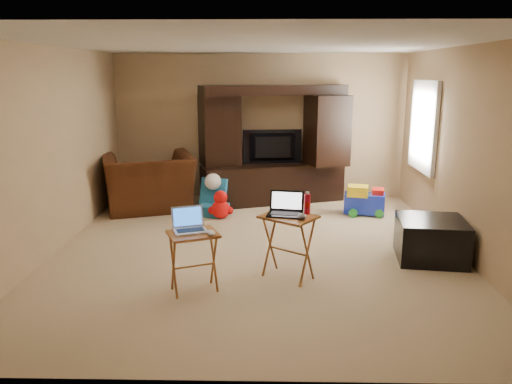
{
  "coord_description": "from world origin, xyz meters",
  "views": [
    {
      "loc": [
        0.12,
        -5.95,
        2.19
      ],
      "look_at": [
        0.0,
        -0.2,
        0.8
      ],
      "focal_mm": 35.0,
      "sensor_mm": 36.0,
      "label": 1
    }
  ],
  "objects_px": {
    "plush_toy": "(221,204)",
    "push_toy": "(365,200)",
    "mouse_left": "(211,233)",
    "tray_table_right": "(288,247)",
    "mouse_right": "(302,216)",
    "laptop_left": "(190,220)",
    "child_rocker": "(212,197)",
    "ottoman": "(431,239)",
    "tray_table_left": "(194,262)",
    "water_bottle": "(307,204)",
    "television": "(273,147)",
    "entertainment_center": "(273,145)",
    "laptop_right": "(285,204)",
    "recliner": "(149,182)"
  },
  "relations": [
    {
      "from": "mouse_left",
      "to": "television",
      "type": "bearing_deg",
      "value": 80.05
    },
    {
      "from": "plush_toy",
      "to": "child_rocker",
      "type": "bearing_deg",
      "value": 126.25
    },
    {
      "from": "water_bottle",
      "to": "mouse_left",
      "type": "bearing_deg",
      "value": -152.48
    },
    {
      "from": "mouse_left",
      "to": "mouse_right",
      "type": "bearing_deg",
      "value": 18.84
    },
    {
      "from": "laptop_left",
      "to": "child_rocker",
      "type": "bearing_deg",
      "value": 71.57
    },
    {
      "from": "laptop_right",
      "to": "mouse_left",
      "type": "relative_size",
      "value": 2.9
    },
    {
      "from": "television",
      "to": "water_bottle",
      "type": "relative_size",
      "value": 4.65
    },
    {
      "from": "television",
      "to": "tray_table_left",
      "type": "distance_m",
      "value": 3.77
    },
    {
      "from": "plush_toy",
      "to": "laptop_right",
      "type": "bearing_deg",
      "value": -68.05
    },
    {
      "from": "tray_table_right",
      "to": "mouse_right",
      "type": "distance_m",
      "value": 0.42
    },
    {
      "from": "plush_toy",
      "to": "water_bottle",
      "type": "height_order",
      "value": "water_bottle"
    },
    {
      "from": "television",
      "to": "push_toy",
      "type": "height_order",
      "value": "television"
    },
    {
      "from": "tray_table_right",
      "to": "laptop_left",
      "type": "bearing_deg",
      "value": -125.81
    },
    {
      "from": "plush_toy",
      "to": "push_toy",
      "type": "height_order",
      "value": "push_toy"
    },
    {
      "from": "ottoman",
      "to": "laptop_right",
      "type": "relative_size",
      "value": 2.09
    },
    {
      "from": "recliner",
      "to": "mouse_right",
      "type": "relative_size",
      "value": 9.71
    },
    {
      "from": "mouse_left",
      "to": "water_bottle",
      "type": "relative_size",
      "value": 0.59
    },
    {
      "from": "tray_table_left",
      "to": "water_bottle",
      "type": "bearing_deg",
      "value": -2.17
    },
    {
      "from": "push_toy",
      "to": "television",
      "type": "bearing_deg",
      "value": 165.15
    },
    {
      "from": "plush_toy",
      "to": "mouse_left",
      "type": "height_order",
      "value": "mouse_left"
    },
    {
      "from": "tray_table_left",
      "to": "laptop_left",
      "type": "relative_size",
      "value": 1.91
    },
    {
      "from": "child_rocker",
      "to": "ottoman",
      "type": "height_order",
      "value": "child_rocker"
    },
    {
      "from": "entertainment_center",
      "to": "mouse_left",
      "type": "xyz_separation_m",
      "value": [
        -0.65,
        -3.71,
        -0.34
      ]
    },
    {
      "from": "ottoman",
      "to": "tray_table_right",
      "type": "relative_size",
      "value": 1.09
    },
    {
      "from": "television",
      "to": "ottoman",
      "type": "xyz_separation_m",
      "value": [
        1.86,
        -2.67,
        -0.7
      ]
    },
    {
      "from": "push_toy",
      "to": "laptop_right",
      "type": "bearing_deg",
      "value": -105.57
    },
    {
      "from": "tray_table_right",
      "to": "mouse_right",
      "type": "relative_size",
      "value": 4.92
    },
    {
      "from": "push_toy",
      "to": "mouse_left",
      "type": "distance_m",
      "value": 3.63
    },
    {
      "from": "television",
      "to": "mouse_left",
      "type": "xyz_separation_m",
      "value": [
        -0.65,
        -3.69,
        -0.3
      ]
    },
    {
      "from": "entertainment_center",
      "to": "ottoman",
      "type": "distance_m",
      "value": 3.35
    },
    {
      "from": "television",
      "to": "water_bottle",
      "type": "bearing_deg",
      "value": 87.94
    },
    {
      "from": "push_toy",
      "to": "tray_table_right",
      "type": "height_order",
      "value": "tray_table_right"
    },
    {
      "from": "plush_toy",
      "to": "tray_table_right",
      "type": "relative_size",
      "value": 0.63
    },
    {
      "from": "recliner",
      "to": "mouse_right",
      "type": "distance_m",
      "value": 3.66
    },
    {
      "from": "laptop_left",
      "to": "mouse_right",
      "type": "distance_m",
      "value": 1.15
    },
    {
      "from": "television",
      "to": "ottoman",
      "type": "distance_m",
      "value": 3.33
    },
    {
      "from": "push_toy",
      "to": "ottoman",
      "type": "height_order",
      "value": "ottoman"
    },
    {
      "from": "plush_toy",
      "to": "mouse_right",
      "type": "bearing_deg",
      "value": -65.72
    },
    {
      "from": "plush_toy",
      "to": "ottoman",
      "type": "relative_size",
      "value": 0.58
    },
    {
      "from": "television",
      "to": "plush_toy",
      "type": "relative_size",
      "value": 2.28
    },
    {
      "from": "push_toy",
      "to": "ottoman",
      "type": "bearing_deg",
      "value": -64.84
    },
    {
      "from": "television",
      "to": "laptop_right",
      "type": "bearing_deg",
      "value": 83.61
    },
    {
      "from": "child_rocker",
      "to": "laptop_left",
      "type": "bearing_deg",
      "value": -69.78
    },
    {
      "from": "child_rocker",
      "to": "tray_table_left",
      "type": "height_order",
      "value": "tray_table_left"
    },
    {
      "from": "tray_table_left",
      "to": "water_bottle",
      "type": "distance_m",
      "value": 1.35
    },
    {
      "from": "push_toy",
      "to": "laptop_left",
      "type": "distance_m",
      "value": 3.69
    },
    {
      "from": "child_rocker",
      "to": "push_toy",
      "type": "distance_m",
      "value": 2.39
    },
    {
      "from": "ottoman",
      "to": "water_bottle",
      "type": "xyz_separation_m",
      "value": [
        -1.53,
        -0.51,
        0.56
      ]
    },
    {
      "from": "mouse_left",
      "to": "tray_table_right",
      "type": "bearing_deg",
      "value": 28.9
    },
    {
      "from": "mouse_right",
      "to": "push_toy",
      "type": "bearing_deg",
      "value": 66.0
    }
  ]
}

